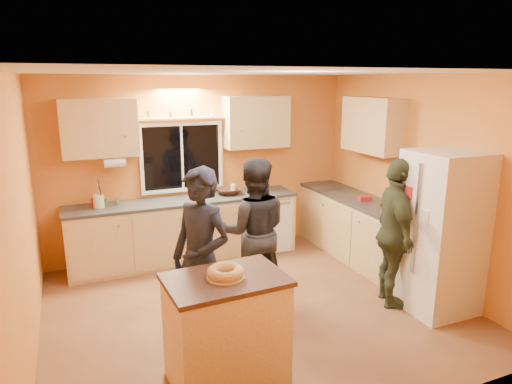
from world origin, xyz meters
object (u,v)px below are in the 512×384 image
island (226,329)px  person_center (254,231)px  refrigerator (442,233)px  person_left (201,260)px  person_right (395,233)px

island → person_center: size_ratio=0.60×
refrigerator → person_center: (-1.83, 0.98, -0.05)m
person_left → person_center: (0.81, 0.67, -0.03)m
island → person_left: bearing=90.5°
person_center → refrigerator: bearing=170.3°
person_center → person_right: size_ratio=1.00×
person_left → island: bearing=-31.1°
refrigerator → person_left: 2.65m
island → person_right: (2.21, 0.58, 0.37)m
refrigerator → person_left: refrigerator is taller
refrigerator → person_right: refrigerator is taller
island → person_center: person_center is taller
island → person_left: (-0.04, 0.60, 0.40)m
refrigerator → person_right: 0.49m
person_left → person_center: size_ratio=1.04×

